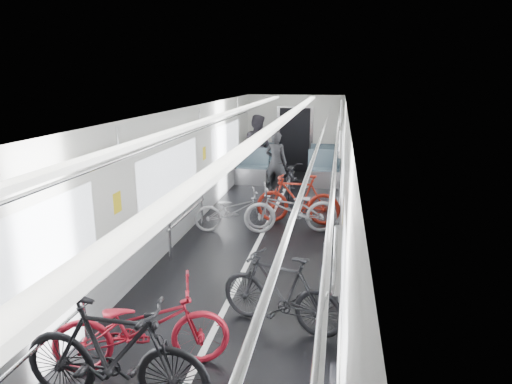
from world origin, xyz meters
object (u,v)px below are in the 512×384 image
bike_right_near (281,291)px  person_seated (257,146)px  bike_right_far (298,199)px  bike_aisle (291,177)px  bike_left_far (234,210)px  person_standing (276,162)px  bike_left_near (142,327)px  bike_left_mid (114,354)px  bike_right_mid (291,209)px

bike_right_near → person_seated: bearing=-150.0°
bike_right_far → bike_aisle: size_ratio=1.01×
bike_left_far → bike_right_far: size_ratio=0.90×
person_standing → person_seated: size_ratio=0.86×
bike_left_near → bike_right_far: bike_right_far is taller
bike_left_near → bike_right_far: size_ratio=1.04×
bike_left_far → bike_aisle: bike_aisle is taller
bike_left_mid → bike_right_near: 2.10m
bike_left_far → person_standing: size_ratio=0.97×
person_seated → bike_left_far: bearing=113.0°
bike_left_far → person_standing: 3.19m
bike_left_far → bike_left_near: bearing=161.0°
bike_right_near → person_standing: bearing=-153.7°
bike_right_far → bike_right_near: bearing=4.8°
person_seated → person_standing: bearing=133.3°
person_seated → bike_right_mid: bearing=125.7°
bike_aisle → bike_left_mid: bearing=-98.0°
bike_left_far → person_seated: size_ratio=0.83×
bike_left_far → person_standing: person_standing is taller
bike_right_far → person_seated: 4.55m
bike_left_mid → bike_right_far: size_ratio=1.05×
bike_left_mid → bike_left_far: bearing=2.5°
bike_left_far → bike_right_far: 1.37m
bike_left_near → bike_right_mid: (1.06, 4.50, 0.01)m
bike_left_near → bike_left_mid: bearing=161.8°
bike_right_mid → bike_right_far: bearing=158.0°
bike_right_mid → person_standing: 3.20m
bike_left_far → bike_right_near: 3.68m
bike_right_near → bike_aisle: 6.48m
bike_left_near → bike_right_mid: bearing=-32.3°
bike_right_near → bike_right_far: 4.07m
bike_left_near → bike_aisle: bearing=-24.7°
bike_right_mid → person_standing: size_ratio=1.14×
bike_right_mid → bike_right_far: bike_right_far is taller
bike_left_far → person_seated: 4.92m
bike_aisle → bike_right_near: bearing=-87.8°
bike_left_near → person_standing: person_standing is taller
bike_left_mid → bike_aisle: 8.13m
bike_left_mid → bike_aisle: size_ratio=1.06×
bike_right_near → bike_left_near: bearing=-33.7°
bike_right_mid → person_seated: (-1.55, 4.83, 0.46)m
bike_right_mid → bike_right_far: size_ratio=1.05×
bike_right_near → bike_left_mid: bearing=-20.6°
bike_left_near → bike_left_far: bike_left_near is taller
bike_left_mid → bike_right_mid: size_ratio=1.00×
bike_right_near → bike_aisle: bearing=-157.2°
bike_right_near → person_standing: 6.64m
bike_aisle → person_standing: 0.55m
bike_left_far → bike_aisle: (0.80, 3.04, 0.04)m
bike_left_near → bike_right_near: (1.31, 1.04, 0.00)m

